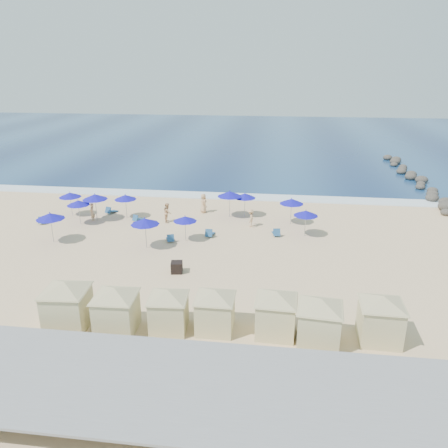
{
  "coord_description": "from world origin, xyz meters",
  "views": [
    {
      "loc": [
        7.88,
        -28.71,
        13.04
      ],
      "look_at": [
        3.78,
        3.0,
        1.45
      ],
      "focal_mm": 35.0,
      "sensor_mm": 36.0,
      "label": 1
    }
  ],
  "objects": [
    {
      "name": "beach_chair_0",
      "position": [
        -12.56,
        5.13,
        0.24
      ],
      "size": [
        0.75,
        1.35,
        0.7
      ],
      "color": "navy",
      "rests_on": "ground"
    },
    {
      "name": "beachgoer_1",
      "position": [
        -1.75,
        6.9,
        0.87
      ],
      "size": [
        0.81,
        0.95,
        1.73
      ],
      "primitive_type": "imported",
      "rotation": [
        0.0,
        0.0,
        1.76
      ],
      "color": "tan",
      "rests_on": "ground"
    },
    {
      "name": "cabana_1",
      "position": [
        -0.15,
        -9.96,
        1.57
      ],
      "size": [
        4.36,
        4.36,
        2.73
      ],
      "color": "beige",
      "rests_on": "ground"
    },
    {
      "name": "beachgoer_2",
      "position": [
        5.62,
        6.66,
        0.78
      ],
      "size": [
        0.6,
        1.02,
        1.56
      ],
      "primitive_type": "imported",
      "rotation": [
        0.0,
        0.0,
        4.7
      ],
      "color": "tan",
      "rests_on": "ground"
    },
    {
      "name": "cabana_2",
      "position": [
        2.5,
        -9.49,
        1.45
      ],
      "size": [
        4.03,
        4.03,
        2.53
      ],
      "color": "beige",
      "rests_on": "ground"
    },
    {
      "name": "beach_chair_4",
      "position": [
        2.49,
        3.93,
        0.25
      ],
      "size": [
        0.69,
        1.36,
        0.72
      ],
      "color": "navy",
      "rests_on": "ground"
    },
    {
      "name": "umbrella_6",
      "position": [
        3.54,
        8.9,
        2.21
      ],
      "size": [
        2.24,
        2.24,
        2.55
      ],
      "color": "#A5A8AD",
      "rests_on": "ground"
    },
    {
      "name": "umbrella_2",
      "position": [
        -8.16,
        6.49,
        2.19
      ],
      "size": [
        2.22,
        2.22,
        2.52
      ],
      "color": "#A5A8AD",
      "rests_on": "ground"
    },
    {
      "name": "beach_chair_2",
      "position": [
        -4.47,
        6.75,
        0.23
      ],
      "size": [
        0.98,
        1.31,
        0.66
      ],
      "color": "navy",
      "rests_on": "ground"
    },
    {
      "name": "beachgoer_0",
      "position": [
        -8.5,
        6.34,
        0.81
      ],
      "size": [
        0.39,
        0.59,
        1.61
      ],
      "primitive_type": "imported",
      "rotation": [
        0.0,
        0.0,
        4.72
      ],
      "color": "tan",
      "rests_on": "ground"
    },
    {
      "name": "umbrella_7",
      "position": [
        0.75,
        2.73,
        1.84
      ],
      "size": [
        1.86,
        1.86,
        2.12
      ],
      "color": "#A5A8AD",
      "rests_on": "ground"
    },
    {
      "name": "cabana_3",
      "position": [
        4.9,
        -9.24,
        1.47
      ],
      "size": [
        4.09,
        4.09,
        2.57
      ],
      "color": "beige",
      "rests_on": "ground"
    },
    {
      "name": "umbrella_4",
      "position": [
        -5.73,
        7.47,
        1.96
      ],
      "size": [
        1.99,
        1.99,
        2.26
      ],
      "color": "#A5A8AD",
      "rests_on": "ground"
    },
    {
      "name": "umbrella_9",
      "position": [
        9.05,
        7.78,
        2.06
      ],
      "size": [
        2.09,
        2.09,
        2.38
      ],
      "color": "#A5A8AD",
      "rests_on": "ground"
    },
    {
      "name": "cabana_0",
      "position": [
        -2.84,
        -9.91,
        1.65
      ],
      "size": [
        4.59,
        4.59,
        2.89
      ],
      "color": "beige",
      "rests_on": "ground"
    },
    {
      "name": "beach_chair_3",
      "position": [
        -0.43,
        2.46,
        0.24
      ],
      "size": [
        0.95,
        1.35,
        0.68
      ],
      "color": "navy",
      "rests_on": "ground"
    },
    {
      "name": "cabana_6",
      "position": [
        13.2,
        -9.07,
        1.56
      ],
      "size": [
        4.36,
        4.36,
        2.73
      ],
      "color": "beige",
      "rests_on": "ground"
    },
    {
      "name": "beach_chair_5",
      "position": [
        7.85,
        4.79,
        0.24
      ],
      "size": [
        0.74,
        1.34,
        0.7
      ],
      "color": "navy",
      "rests_on": "ground"
    },
    {
      "name": "umbrella_3",
      "position": [
        -9.49,
        1.09,
        2.17
      ],
      "size": [
        2.2,
        2.2,
        2.5
      ],
      "color": "#A5A8AD",
      "rests_on": "ground"
    },
    {
      "name": "ocean",
      "position": [
        0.0,
        55.0,
        0.03
      ],
      "size": [
        160.0,
        80.0,
        0.06
      ],
      "primitive_type": "cube",
      "color": "#0E2650",
      "rests_on": "ground"
    },
    {
      "name": "cabana_4",
      "position": [
        8.02,
        -9.19,
        1.53
      ],
      "size": [
        4.26,
        4.26,
        2.67
      ],
      "color": "beige",
      "rests_on": "ground"
    },
    {
      "name": "cabana_5",
      "position": [
        10.15,
        -9.76,
        1.57
      ],
      "size": [
        4.36,
        4.36,
        2.75
      ],
      "color": "beige",
      "rests_on": "ground"
    },
    {
      "name": "rock_jetty",
      "position": [
        24.01,
        24.9,
        0.36
      ],
      "size": [
        2.56,
        26.66,
        0.96
      ],
      "color": "#302C28",
      "rests_on": "ground"
    },
    {
      "name": "beach_chair_1",
      "position": [
        -7.68,
        8.55,
        0.25
      ],
      "size": [
        0.98,
        1.41,
        0.71
      ],
      "color": "navy",
      "rests_on": "ground"
    },
    {
      "name": "umbrella_10",
      "position": [
        10.14,
        4.99,
        1.96
      ],
      "size": [
        1.98,
        1.98,
        2.25
      ],
      "color": "#A5A8AD",
      "rests_on": "ground"
    },
    {
      "name": "seawall",
      "position": [
        0.0,
        -13.5,
        0.65
      ],
      "size": [
        160.0,
        6.1,
        1.22
      ],
      "color": "gray",
      "rests_on": "ground"
    },
    {
      "name": "umbrella_1",
      "position": [
        -9.22,
        5.36,
        1.95
      ],
      "size": [
        1.97,
        1.97,
        2.24
      ],
      "color": "#A5A8AD",
      "rests_on": "ground"
    },
    {
      "name": "beachgoer_3",
      "position": [
        0.94,
        9.91,
        0.91
      ],
      "size": [
        0.99,
        1.06,
        1.82
      ],
      "primitive_type": "imported",
      "rotation": [
        0.0,
        0.0,
        2.19
      ],
      "color": "tan",
      "rests_on": "ground"
    },
    {
      "name": "trash_bin",
      "position": [
        1.35,
        -2.89,
        0.38
      ],
      "size": [
        0.86,
        0.86,
        0.75
      ],
      "primitive_type": "cube",
      "rotation": [
        0.0,
        0.0,
        0.16
      ],
      "color": "black",
      "rests_on": "ground"
    },
    {
      "name": "umbrella_8",
      "position": [
        4.89,
        9.3,
        1.97
      ],
      "size": [
        2.0,
        2.0,
        2.28
      ],
      "color": "#A5A8AD",
      "rests_on": "ground"
    },
    {
      "name": "surf_line",
      "position": [
        0.0,
        15.5,
        0.04
      ],
      "size": [
        160.0,
        2.5,
        0.08
      ],
      "primitive_type": "cube",
      "color": "white",
      "rests_on": "ground"
    },
    {
      "name": "umbrella_0",
      "position": [
        -10.98,
        7.47,
        1.99
      ],
      "size": [
        2.02,
        2.02,
        2.3
      ],
      "color": "#A5A8AD",
      "rests_on": "ground"
    },
    {
      "name": "umbrella_5",
      "position": [
        -1.89,
        0.91,
        2.14
      ],
      "size": [
        2.17,
        2.17,
        2.47
      ],
      "color": "#A5A8AD",
      "rests_on": "ground"
    },
    {
      "name": "ground",
      "position": [
        0.0,
        0.0,
        0.0
      ],
      "size": [
        160.0,
        160.0,
        0.0
      ],
      "primitive_type": "plane",
      "color": "beige",
      "rests_on": "ground"
    }
  ]
}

